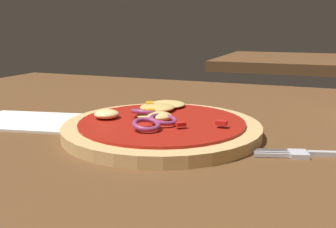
{
  "coord_description": "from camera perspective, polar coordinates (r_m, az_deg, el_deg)",
  "views": [
    {
      "loc": [
        0.17,
        -0.37,
        0.17
      ],
      "look_at": [
        0.01,
        0.05,
        0.06
      ],
      "focal_mm": 39.58,
      "sensor_mm": 36.0,
      "label": 1
    }
  ],
  "objects": [
    {
      "name": "dining_table",
      "position": [
        0.43,
        -3.47,
        -6.27
      ],
      "size": [
        1.11,
        0.93,
        0.04
      ],
      "color": "brown",
      "rests_on": "ground"
    },
    {
      "name": "pizza",
      "position": [
        0.45,
        -1.07,
        -1.85
      ],
      "size": [
        0.24,
        0.24,
        0.03
      ],
      "color": "tan",
      "rests_on": "dining_table"
    },
    {
      "name": "napkin",
      "position": [
        0.53,
        -20.65,
        -1.02
      ],
      "size": [
        0.16,
        0.12,
        0.0
      ],
      "color": "white",
      "rests_on": "dining_table"
    },
    {
      "name": "background_table",
      "position": [
        1.67,
        18.82,
        7.6
      ],
      "size": [
        0.6,
        0.62,
        0.04
      ],
      "color": "brown",
      "rests_on": "ground"
    }
  ]
}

